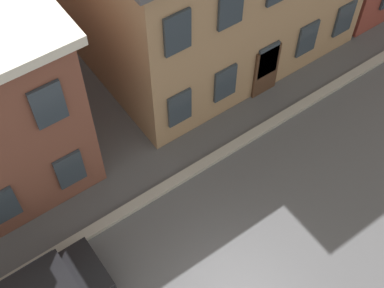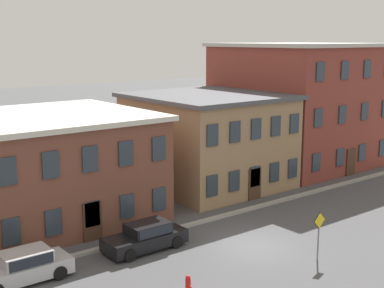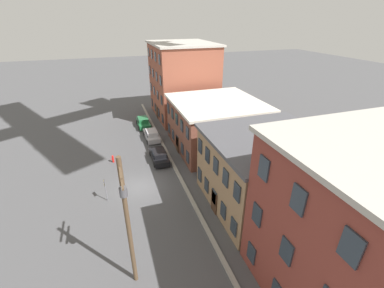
{
  "view_description": "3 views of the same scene",
  "coord_description": "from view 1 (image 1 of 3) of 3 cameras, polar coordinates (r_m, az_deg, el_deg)",
  "views": [
    {
      "loc": [
        -4.14,
        -3.6,
        15.22
      ],
      "look_at": [
        0.43,
        2.8,
        4.49
      ],
      "focal_mm": 50.0,
      "sensor_mm": 36.0,
      "label": 1
    },
    {
      "loc": [
        -19.15,
        -19.18,
        10.86
      ],
      "look_at": [
        -0.77,
        4.28,
        4.98
      ],
      "focal_mm": 50.0,
      "sensor_mm": 36.0,
      "label": 2
    },
    {
      "loc": [
        22.86,
        -1.82,
        16.2
      ],
      "look_at": [
        1.88,
        5.21,
        5.13
      ],
      "focal_mm": 24.0,
      "sensor_mm": 36.0,
      "label": 3
    }
  ],
  "objects": [
    {
      "name": "kerb_strip",
      "position": [
        17.66,
        -4.37,
        -5.51
      ],
      "size": [
        56.0,
        0.36,
        0.16
      ],
      "primitive_type": "cube",
      "color": "#9E998E",
      "rests_on": "ground_plane"
    }
  ]
}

